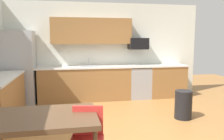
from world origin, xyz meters
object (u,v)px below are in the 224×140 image
microwave (138,44)px  trash_bin (183,105)px  dining_table (38,121)px  chair_near_table (87,136)px  refrigerator (20,68)px  oven_range (139,82)px

microwave → trash_bin: (0.40, -1.99, -1.25)m
dining_table → chair_near_table: bearing=-4.9°
refrigerator → chair_near_table: size_ratio=2.22×
trash_bin → chair_near_table: bearing=-142.1°
trash_bin → oven_range: bearing=101.9°
refrigerator → dining_table: size_ratio=1.35×
oven_range → microwave: (0.00, 0.10, 1.10)m
chair_near_table → microwave: bearing=64.3°
chair_near_table → trash_bin: bearing=37.9°
refrigerator → microwave: 3.27m
chair_near_table → trash_bin: size_ratio=1.42×
chair_near_table → trash_bin: (2.17, 1.69, -0.20)m
trash_bin → refrigerator: bearing=153.3°
chair_near_table → trash_bin: chair_near_table is taller
oven_range → trash_bin: oven_range is taller
refrigerator → microwave: size_ratio=3.49×
refrigerator → dining_table: 3.56m
oven_range → microwave: size_ratio=1.69×
trash_bin → dining_table: bearing=-149.2°
oven_range → chair_near_table: oven_range is taller
chair_near_table → trash_bin: 2.75m
refrigerator → oven_range: size_ratio=2.07×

